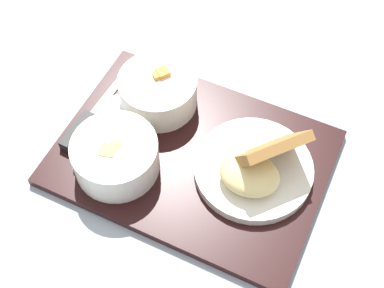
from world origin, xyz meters
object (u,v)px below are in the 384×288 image
at_px(bowl_salad, 158,90).
at_px(bowl_soup, 115,155).
at_px(spoon, 108,116).
at_px(plate_main, 255,168).
at_px(knife, 82,125).

height_order(bowl_salad, bowl_soup, bowl_salad).
height_order(bowl_soup, spoon, bowl_soup).
relative_size(plate_main, spoon, 1.15).
height_order(knife, spoon, knife).
bearing_deg(knife, plate_main, -79.75).
bearing_deg(bowl_soup, spoon, 121.69).
relative_size(plate_main, knife, 1.04).
bearing_deg(plate_main, bowl_soup, -166.55).
xyz_separation_m(bowl_soup, plate_main, (0.20, 0.05, -0.01)).
bearing_deg(knife, bowl_salad, -38.21).
bearing_deg(bowl_salad, spoon, -140.00).
bearing_deg(plate_main, knife, 179.74).
relative_size(bowl_salad, spoon, 0.81).
distance_m(bowl_salad, spoon, 0.09).
xyz_separation_m(bowl_salad, plate_main, (0.18, -0.09, -0.01)).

